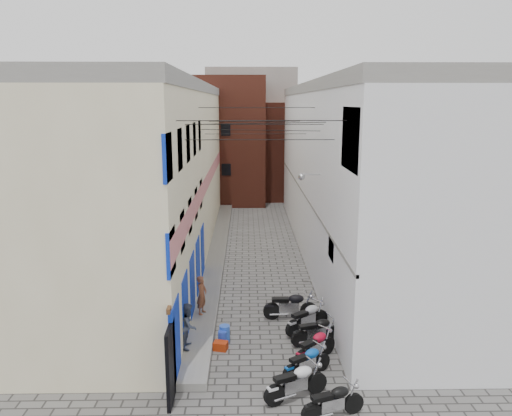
{
  "coord_description": "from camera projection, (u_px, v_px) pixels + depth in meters",
  "views": [
    {
      "loc": [
        -0.45,
        -12.74,
        8.03
      ],
      "look_at": [
        -0.0,
        10.9,
        3.0
      ],
      "focal_mm": 35.0,
      "sensor_mm": 36.0,
      "label": 1
    }
  ],
  "objects": [
    {
      "name": "ground",
      "position": [
        263.0,
        391.0,
        14.14
      ],
      "size": [
        90.0,
        90.0,
        0.0
      ],
      "primitive_type": "plane",
      "color": "#585553",
      "rests_on": "ground"
    },
    {
      "name": "plinth",
      "position": [
        217.0,
        252.0,
        26.79
      ],
      "size": [
        0.9,
        26.0,
        0.25
      ],
      "primitive_type": "cube",
      "color": "gray",
      "rests_on": "ground"
    },
    {
      "name": "building_left",
      "position": [
        159.0,
        172.0,
        25.77
      ],
      "size": [
        5.1,
        27.0,
        9.0
      ],
      "color": "beige",
      "rests_on": "ground"
    },
    {
      "name": "building_right",
      "position": [
        351.0,
        171.0,
        26.0
      ],
      "size": [
        5.94,
        26.0,
        9.0
      ],
      "color": "white",
      "rests_on": "ground"
    },
    {
      "name": "building_far_brick_left",
      "position": [
        227.0,
        140.0,
        40.44
      ],
      "size": [
        6.0,
        6.0,
        10.0
      ],
      "primitive_type": "cube",
      "color": "maroon",
      "rests_on": "ground"
    },
    {
      "name": "building_far_brick_right",
      "position": [
        287.0,
        150.0,
        42.7
      ],
      "size": [
        5.0,
        6.0,
        8.0
      ],
      "primitive_type": "cube",
      "color": "maroon",
      "rests_on": "ground"
    },
    {
      "name": "building_far_concrete",
      "position": [
        251.0,
        130.0,
        46.24
      ],
      "size": [
        8.0,
        5.0,
        11.0
      ],
      "primitive_type": "cube",
      "color": "gray",
      "rests_on": "ground"
    },
    {
      "name": "far_shopfront",
      "position": [
        252.0,
        192.0,
        38.53
      ],
      "size": [
        2.0,
        0.3,
        2.4
      ],
      "primitive_type": "cube",
      "color": "black",
      "rests_on": "ground"
    },
    {
      "name": "overhead_wires",
      "position": [
        258.0,
        125.0,
        20.13
      ],
      "size": [
        5.8,
        13.02,
        1.32
      ],
      "color": "black",
      "rests_on": "ground"
    },
    {
      "name": "motorcycle_a",
      "position": [
        333.0,
        400.0,
        12.83
      ],
      "size": [
        1.87,
        1.13,
        1.03
      ],
      "primitive_type": null,
      "rotation": [
        0.0,
        0.0,
        -1.23
      ],
      "color": "black",
      "rests_on": "ground"
    },
    {
      "name": "motorcycle_b",
      "position": [
        296.0,
        381.0,
        13.64
      ],
      "size": [
        2.04,
        1.4,
        1.13
      ],
      "primitive_type": null,
      "rotation": [
        0.0,
        0.0,
        -1.13
      ],
      "color": "silver",
      "rests_on": "ground"
    },
    {
      "name": "motorcycle_c",
      "position": [
        307.0,
        361.0,
        14.81
      ],
      "size": [
        1.77,
        1.4,
        1.01
      ],
      "primitive_type": null,
      "rotation": [
        0.0,
        0.0,
        -1.0
      ],
      "color": "#0B4CA9",
      "rests_on": "ground"
    },
    {
      "name": "motorcycle_d",
      "position": [
        315.0,
        345.0,
        15.7
      ],
      "size": [
        1.77,
        1.68,
        1.07
      ],
      "primitive_type": null,
      "rotation": [
        0.0,
        0.0,
        -0.83
      ],
      "color": "#AC0C26",
      "rests_on": "ground"
    },
    {
      "name": "motorcycle_e",
      "position": [
        317.0,
        330.0,
        16.77
      ],
      "size": [
        1.94,
        1.09,
        1.07
      ],
      "primitive_type": null,
      "rotation": [
        0.0,
        0.0,
        -1.28
      ],
      "color": "black",
      "rests_on": "ground"
    },
    {
      "name": "motorcycle_f",
      "position": [
        307.0,
        316.0,
        17.71
      ],
      "size": [
        1.94,
        1.69,
        1.14
      ],
      "primitive_type": null,
      "rotation": [
        0.0,
        0.0,
        -0.92
      ],
      "color": "#99999D",
      "rests_on": "ground"
    },
    {
      "name": "motorcycle_g",
      "position": [
        290.0,
        304.0,
        18.73
      ],
      "size": [
        2.06,
        0.68,
        1.19
      ],
      "primitive_type": null,
      "rotation": [
        0.0,
        0.0,
        -1.55
      ],
      "color": "black",
      "rests_on": "ground"
    },
    {
      "name": "person_a",
      "position": [
        202.0,
        295.0,
        18.59
      ],
      "size": [
        0.5,
        0.62,
        1.47
      ],
      "primitive_type": "imported",
      "rotation": [
        0.0,
        0.0,
        1.25
      ],
      "color": "brown",
      "rests_on": "plinth"
    },
    {
      "name": "person_b",
      "position": [
        188.0,
        325.0,
        16.04
      ],
      "size": [
        0.61,
        0.76,
        1.49
      ],
      "primitive_type": "imported",
      "rotation": [
        0.0,
        0.0,
        1.51
      ],
      "color": "#384054",
      "rests_on": "plinth"
    },
    {
      "name": "water_jug_near",
      "position": [
        222.0,
        338.0,
        16.86
      ],
      "size": [
        0.33,
        0.33,
        0.46
      ],
      "primitive_type": "cylinder",
      "rotation": [
        0.0,
        0.0,
        0.13
      ],
      "color": "blue",
      "rests_on": "ground"
    },
    {
      "name": "water_jug_far",
      "position": [
        225.0,
        333.0,
        17.05
      ],
      "size": [
        0.46,
        0.46,
        0.56
      ],
      "primitive_type": "cylinder",
      "rotation": [
        0.0,
        0.0,
        -0.33
      ],
      "color": "blue",
      "rests_on": "ground"
    },
    {
      "name": "red_crate",
      "position": [
        221.0,
        346.0,
        16.48
      ],
      "size": [
        0.52,
        0.44,
        0.28
      ],
      "primitive_type": "cube",
      "rotation": [
        0.0,
        0.0,
        -0.25
      ],
      "color": "#9D290B",
      "rests_on": "ground"
    }
  ]
}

